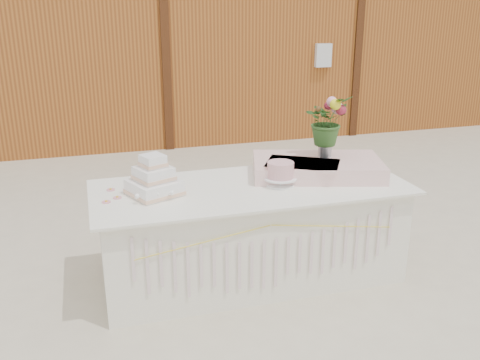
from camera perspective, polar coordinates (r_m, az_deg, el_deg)
name	(u,v)px	position (r m, az deg, el deg)	size (l,w,h in m)	color
ground	(250,276)	(4.38, 1.13, -10.18)	(80.00, 80.00, 0.00)	beige
barn	(146,26)	(9.73, -9.96, 15.91)	(12.60, 4.60, 3.30)	#9F5B21
cake_table	(251,232)	(4.20, 1.18, -5.59)	(2.40, 1.00, 0.77)	white
wedding_cake	(154,181)	(3.90, -9.16, -0.15)	(0.44, 0.44, 0.30)	white
pink_cake_stand	(280,172)	(4.06, 4.33, 0.81)	(0.26, 0.26, 0.19)	white
satin_runner	(317,167)	(4.35, 8.23, 1.38)	(1.02, 0.59, 0.13)	beige
flower_vase	(325,148)	(4.41, 9.06, 3.43)	(0.11, 0.11, 0.15)	#A6A6AB
bouquet	(327,115)	(4.34, 9.25, 6.91)	(0.36, 0.31, 0.40)	#315B24
loose_flowers	(109,195)	(3.98, -13.81, -1.52)	(0.12, 0.30, 0.02)	pink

